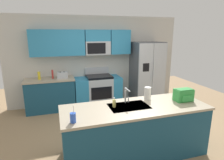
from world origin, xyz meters
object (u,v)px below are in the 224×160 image
Objects in this scene: refrigerator at (147,72)px; soap_dispenser at (114,103)px; range_oven at (98,90)px; toaster at (62,75)px; sink_faucet at (126,94)px; backpack at (184,95)px; bottle_yellow at (39,76)px; pepper_mill at (53,74)px; paper_towel_roll at (148,93)px; drink_cup_blue at (73,118)px.

refrigerator is 10.88× the size of soap_dispenser.
toaster is at bearing -176.99° from range_oven.
refrigerator is 6.56× the size of sink_faucet.
bottle_yellow is at bearing 136.15° from backpack.
pepper_mill reaches higher than soap_dispenser.
refrigerator is at bearing -1.42° from pepper_mill.
pepper_mill reaches higher than paper_towel_roll.
drink_cup_blue is 0.81m from soap_dispenser.
pepper_mill is (-1.25, -0.00, 0.58)m from range_oven.
refrigerator is 2.47m from paper_towel_roll.
pepper_mill is at bearing 95.29° from drink_cup_blue.
drink_cup_blue is 1.08× the size of paper_towel_roll.
refrigerator reaches higher than drink_cup_blue.
range_oven is at bearing 83.50° from soap_dispenser.
range_oven is 1.14m from toaster.
drink_cup_blue is 1.52m from paper_towel_roll.
sink_faucet is at bearing 169.14° from backpack.
backpack reaches higher than toaster.
sink_faucet reaches higher than soap_dispenser.
paper_towel_roll reaches higher than toaster.
pepper_mill is 0.35m from bottle_yellow.
bottle_yellow is at bearing 174.80° from toaster.
toaster reaches higher than soap_dispenser.
paper_towel_roll is (0.71, 0.16, 0.05)m from soap_dispenser.
refrigerator is 2.55m from toaster.
paper_towel_roll is (0.45, 0.05, -0.05)m from sink_faucet.
refrigerator is 2.98m from soap_dispenser.
backpack reaches higher than range_oven.
range_oven is 5.63× the size of pepper_mill.
backpack is at bearing -47.83° from pepper_mill.
paper_towel_roll is at bearing -48.18° from bottle_yellow.
drink_cup_blue is (0.26, -2.79, -0.05)m from pepper_mill.
drink_cup_blue is (-2.55, -2.72, 0.05)m from refrigerator.
sink_faucet is (-1.57, -2.25, 0.14)m from refrigerator.
sink_faucet is at bearing 25.88° from drink_cup_blue.
sink_faucet is at bearing -66.60° from toaster.
range_oven is 2.78m from backpack.
sink_faucet reaches higher than bottle_yellow.
toaster is at bearing 90.08° from drink_cup_blue.
bottle_yellow is at bearing 131.82° from paper_towel_roll.
bottle_yellow is at bearing 124.26° from sink_faucet.
pepper_mill is 0.86× the size of sink_faucet.
drink_cup_blue reaches higher than toaster.
backpack is (2.63, -2.52, 0.01)m from bottle_yellow.
backpack is at bearing -4.06° from soap_dispenser.
toaster is 0.26m from pepper_mill.
pepper_mill is 2.80m from drink_cup_blue.
pepper_mill is 1.01× the size of paper_towel_roll.
soap_dispenser is at bearing -73.08° from toaster.
bottle_yellow reaches higher than soap_dispenser.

